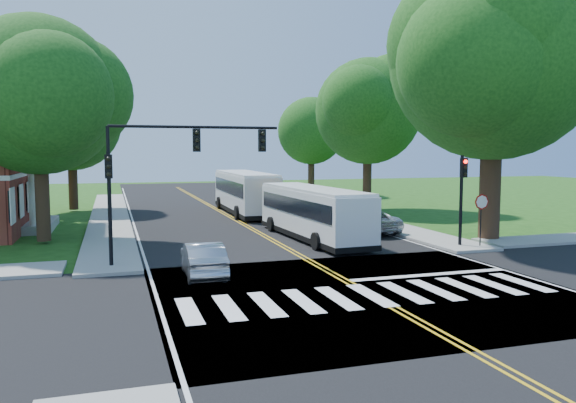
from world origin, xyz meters
name	(u,v)px	position (x,y,z in m)	size (l,w,h in m)	color
ground	(365,292)	(0.00, 0.00, 0.00)	(140.00, 140.00, 0.00)	#1A4411
road	(245,225)	(0.00, 18.00, 0.01)	(14.00, 96.00, 0.01)	black
cross_road	(365,292)	(0.00, 0.00, 0.01)	(60.00, 12.00, 0.01)	black
center_line	(232,218)	(0.00, 22.00, 0.01)	(0.36, 70.00, 0.01)	gold
edge_line_w	(133,221)	(-6.80, 22.00, 0.01)	(0.12, 70.00, 0.01)	silver
edge_line_e	(321,214)	(6.80, 22.00, 0.01)	(0.12, 70.00, 0.01)	silver
crosswalk	(371,295)	(0.00, -0.50, 0.02)	(12.60, 3.00, 0.01)	silver
stop_bar	(430,275)	(3.50, 1.60, 0.02)	(6.60, 0.40, 0.01)	silver
sidewalk_nw	(110,216)	(-8.30, 25.00, 0.07)	(2.60, 40.00, 0.15)	gray
sidewalk_ne	(325,209)	(8.30, 25.00, 0.07)	(2.60, 40.00, 0.15)	gray
tree_ne_big	(494,57)	(11.00, 8.00, 9.62)	(10.80, 10.80, 14.91)	#332114
tree_west_near	(38,96)	(-11.50, 14.00, 7.53)	(8.00, 8.00, 11.40)	#332114
tree_west_far	(71,122)	(-11.00, 30.00, 7.00)	(7.60, 7.60, 10.67)	#332114
tree_east_mid	(368,112)	(11.50, 24.00, 7.86)	(8.40, 8.40, 11.93)	#332114
tree_east_far	(311,131)	(12.50, 40.00, 6.86)	(7.20, 7.20, 10.34)	#332114
signal_nw	(168,160)	(-5.86, 6.43, 4.38)	(7.15, 0.46, 5.66)	black
signal_ne	(462,188)	(8.20, 6.44, 2.96)	(0.30, 0.46, 4.40)	black
stop_sign	(481,207)	(9.00, 5.98, 2.03)	(0.76, 0.08, 2.53)	black
bus_lead	(313,212)	(2.20, 11.25, 1.48)	(3.01, 10.88, 2.78)	silver
bus_follow	(245,192)	(1.54, 24.46, 1.67)	(3.12, 12.16, 3.13)	silver
hatchback	(203,259)	(-4.87, 3.94, 0.67)	(1.39, 3.99, 1.31)	#ABADB2
suv	(362,221)	(5.72, 12.46, 0.70)	(2.29, 4.97, 1.38)	#B7BBBF
dark_sedan	(334,213)	(5.85, 17.23, 0.69)	(1.90, 4.67, 1.36)	black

